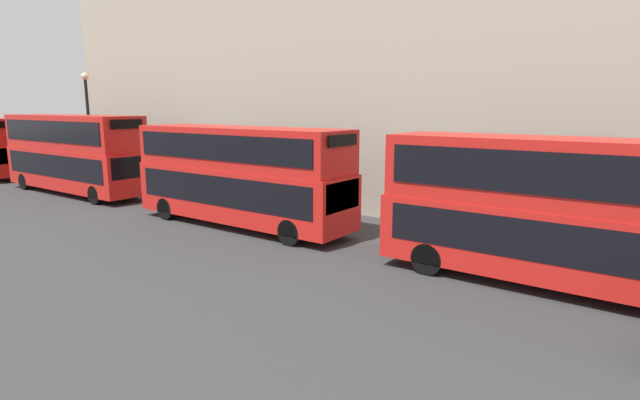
# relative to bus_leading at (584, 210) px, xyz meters

# --- Properties ---
(bus_leading) EXTENTS (2.59, 11.15, 4.25)m
(bus_leading) POSITION_rel_bus_leading_xyz_m (0.00, 0.00, 0.00)
(bus_leading) COLOR red
(bus_leading) RESTS_ON ground
(bus_second_in_queue) EXTENTS (2.59, 10.52, 4.24)m
(bus_second_in_queue) POSITION_rel_bus_leading_xyz_m (0.00, 13.11, -0.00)
(bus_second_in_queue) COLOR red
(bus_second_in_queue) RESTS_ON ground
(bus_third_in_queue) EXTENTS (2.59, 11.24, 4.58)m
(bus_third_in_queue) POSITION_rel_bus_leading_xyz_m (0.00, 26.74, 0.17)
(bus_third_in_queue) COLOR red
(bus_third_in_queue) RESTS_ON ground
(street_lamp) EXTENTS (0.44, 0.44, 7.10)m
(street_lamp) POSITION_rel_bus_leading_xyz_m (1.77, 27.93, 1.99)
(street_lamp) COLOR black
(street_lamp) RESTS_ON ground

